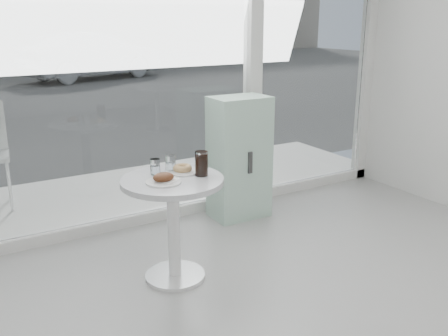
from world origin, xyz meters
TOP-DOWN VIEW (x-y plane):
  - storefront at (0.07, 3.00)m, footprint 5.00×0.14m
  - main_table at (-0.50, 1.90)m, footprint 0.72×0.72m
  - patio_deck at (0.00, 3.80)m, footprint 5.60×1.60m
  - mint_cabinet at (0.55, 2.69)m, footprint 0.53×0.38m
  - car_silver at (2.63, 14.42)m, footprint 4.54×2.69m
  - plate_fritter at (-0.59, 1.84)m, footprint 0.24×0.24m
  - plate_donut at (-0.38, 1.99)m, footprint 0.24×0.24m
  - water_tumbler_a at (-0.56, 2.04)m, footprint 0.07×0.07m
  - water_tumbler_b at (-0.44, 2.05)m, footprint 0.07×0.07m
  - cola_glass at (-0.29, 1.85)m, footprint 0.09×0.09m

SIDE VIEW (x-z plane):
  - patio_deck at x=0.00m, z-range 0.00..0.05m
  - main_table at x=-0.50m, z-range 0.17..0.94m
  - mint_cabinet at x=0.55m, z-range 0.00..1.15m
  - car_silver at x=2.63m, z-range 0.00..1.41m
  - plate_donut at x=-0.38m, z-range 0.76..0.82m
  - plate_fritter at x=-0.59m, z-range 0.76..0.83m
  - water_tumbler_a at x=-0.56m, z-range 0.76..0.88m
  - water_tumbler_b at x=-0.44m, z-range 0.76..0.88m
  - cola_glass at x=-0.29m, z-range 0.77..0.94m
  - storefront at x=0.07m, z-range 0.21..3.21m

